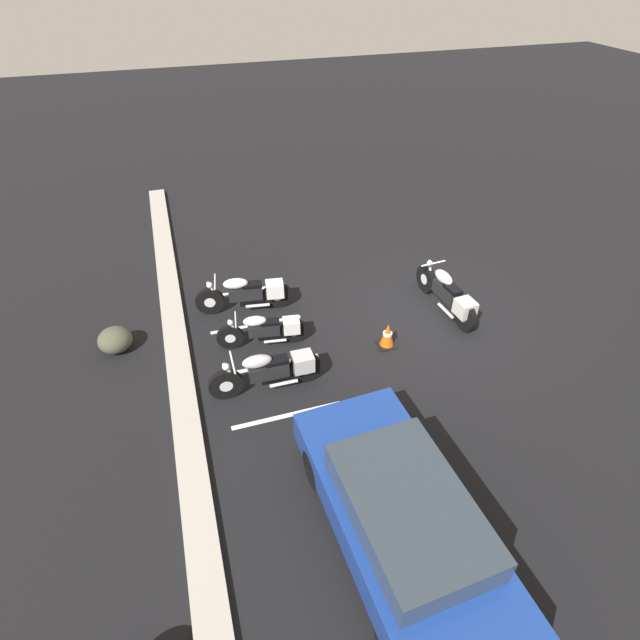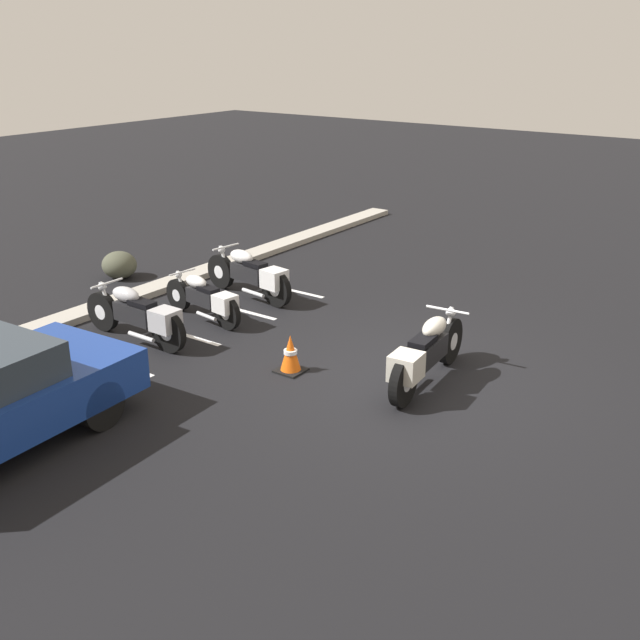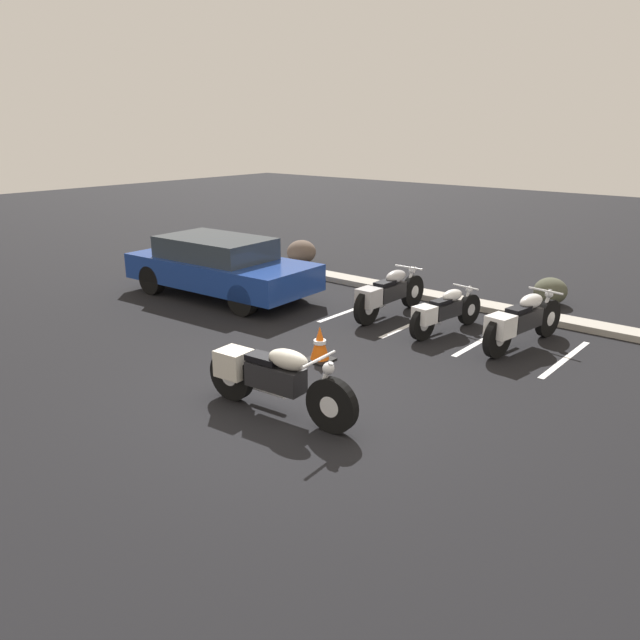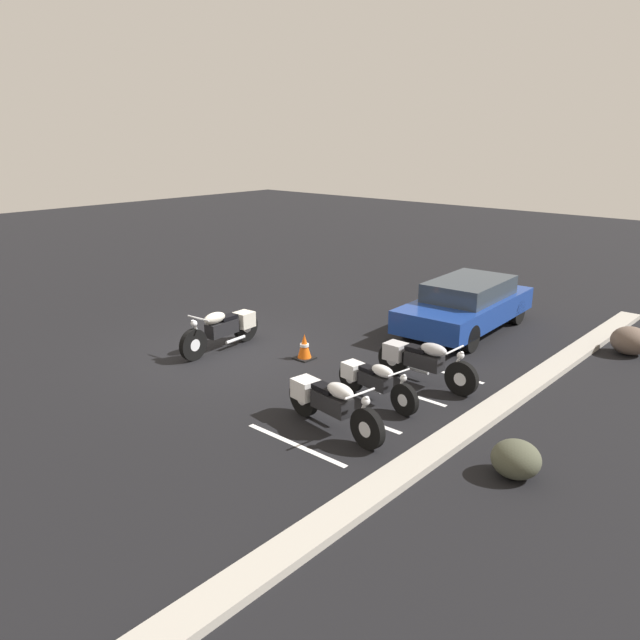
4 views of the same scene
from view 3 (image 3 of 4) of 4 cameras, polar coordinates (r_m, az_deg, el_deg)
The scene contains 14 objects.
ground at distance 8.42m, azimuth -2.53°, elevation -7.88°, with size 60.00×60.00×0.00m, color black.
motorcycle_cream_featured at distance 8.08m, azimuth -4.45°, elevation -5.22°, with size 2.35×0.66×0.92m.
parked_bike_0 at distance 12.16m, azimuth 6.20°, elevation 2.43°, with size 0.63×2.24×0.88m.
parked_bike_1 at distance 11.36m, azimuth 11.23°, elevation 0.79°, with size 0.62×1.94×0.77m.
parked_bike_2 at distance 10.90m, azimuth 17.89°, elevation -0.10°, with size 0.71×2.25×0.89m.
car_blue at distance 13.72m, azimuth -9.14°, elevation 4.94°, with size 4.39×2.03×1.29m.
concrete_curb at distance 13.11m, azimuth 15.21°, elevation 1.17°, with size 18.00×0.50×0.12m, color #A8A399.
landscape_rock_0 at distance 16.89m, azimuth -1.71°, elevation 6.24°, with size 0.82×0.77×0.64m, color brown.
landscape_rock_1 at distance 13.88m, azimuth 20.32°, elevation 2.51°, with size 0.71×0.68×0.56m, color #484A3A.
traffic_cone at distance 9.88m, azimuth -0.02°, elevation -2.27°, with size 0.40×0.40×0.57m.
stall_line_0 at distance 12.66m, azimuth 2.91°, elevation 0.92°, with size 0.10×2.10×0.00m, color white.
stall_line_1 at distance 11.89m, azimuth 8.44°, elevation -0.35°, with size 0.10×2.10×0.00m, color white.
stall_line_2 at distance 11.26m, azimuth 14.65°, elevation -1.78°, with size 0.10×2.10×0.00m, color white.
stall_line_3 at distance 10.77m, azimuth 21.53°, elevation -3.33°, with size 0.10×2.10×0.00m, color white.
Camera 3 is at (5.16, -5.59, 3.60)m, focal length 35.00 mm.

